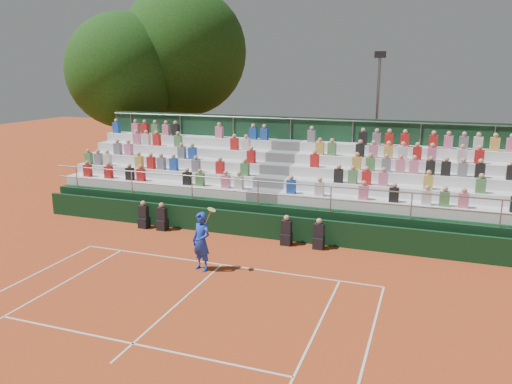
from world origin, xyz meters
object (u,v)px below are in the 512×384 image
(tree_west, at_px, (124,71))
(floodlight_mast, at_px, (377,110))
(tree_east, at_px, (183,52))
(tennis_player, at_px, (201,241))

(tree_west, bearing_deg, floodlight_mast, 8.15)
(tree_east, distance_m, floodlight_mast, 12.75)
(tree_west, distance_m, floodlight_mast, 15.21)
(tennis_player, height_order, tree_east, tree_east)
(tree_west, xyz_separation_m, tree_east, (2.59, 2.73, 1.17))
(tree_west, relative_size, floodlight_mast, 1.32)
(tree_west, xyz_separation_m, floodlight_mast, (14.91, 2.13, -2.08))
(tennis_player, bearing_deg, tree_west, 131.77)
(floodlight_mast, bearing_deg, tree_west, -171.85)
(tree_east, height_order, floodlight_mast, tree_east)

